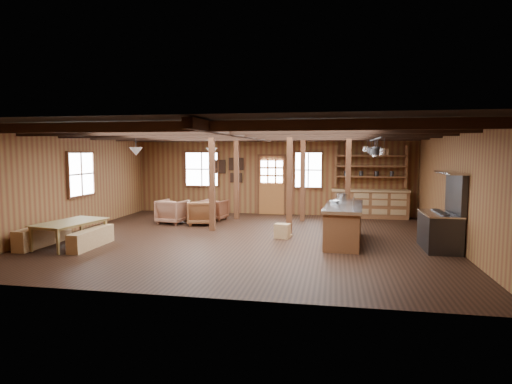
# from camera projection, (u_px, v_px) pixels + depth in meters

# --- Properties ---
(room) EXTENTS (10.04, 9.04, 2.84)m
(room) POSITION_uv_depth(u_px,v_px,m) (246.00, 185.00, 10.90)
(room) COLOR black
(room) RESTS_ON ground
(ceiling_joists) EXTENTS (9.80, 8.82, 0.18)m
(ceiling_joists) POSITION_uv_depth(u_px,v_px,m) (248.00, 135.00, 10.96)
(ceiling_joists) COLOR black
(ceiling_joists) RESTS_ON ceiling
(timber_posts) EXTENTS (3.95, 2.35, 2.80)m
(timber_posts) POSITION_uv_depth(u_px,v_px,m) (277.00, 180.00, 12.85)
(timber_posts) COLOR #462614
(timber_posts) RESTS_ON floor
(back_door) EXTENTS (1.02, 0.08, 2.15)m
(back_door) POSITION_uv_depth(u_px,v_px,m) (272.00, 190.00, 15.31)
(back_door) COLOR brown
(back_door) RESTS_ON floor
(window_back_left) EXTENTS (1.32, 0.06, 1.32)m
(window_back_left) POSITION_uv_depth(u_px,v_px,m) (202.00, 169.00, 15.72)
(window_back_left) COLOR white
(window_back_left) RESTS_ON wall_back
(window_back_right) EXTENTS (1.02, 0.06, 1.32)m
(window_back_right) POSITION_uv_depth(u_px,v_px,m) (308.00, 170.00, 15.02)
(window_back_right) COLOR white
(window_back_right) RESTS_ON wall_back
(window_left) EXTENTS (0.14, 1.24, 1.32)m
(window_left) POSITION_uv_depth(u_px,v_px,m) (81.00, 174.00, 12.27)
(window_left) COLOR white
(window_left) RESTS_ON wall_back
(notice_boards) EXTENTS (1.08, 0.03, 0.90)m
(notice_boards) POSITION_uv_depth(u_px,v_px,m) (231.00, 168.00, 15.51)
(notice_boards) COLOR silver
(notice_boards) RESTS_ON wall_back
(back_counter) EXTENTS (2.55, 0.60, 2.45)m
(back_counter) POSITION_uv_depth(u_px,v_px,m) (370.00, 200.00, 14.48)
(back_counter) COLOR brown
(back_counter) RESTS_ON floor
(pendant_lamps) EXTENTS (1.86, 2.36, 0.66)m
(pendant_lamps) POSITION_uv_depth(u_px,v_px,m) (176.00, 151.00, 12.21)
(pendant_lamps) COLOR #313134
(pendant_lamps) RESTS_ON ceiling
(pot_rack) EXTENTS (0.39, 3.00, 0.45)m
(pot_rack) POSITION_uv_depth(u_px,v_px,m) (374.00, 150.00, 10.65)
(pot_rack) COLOR #313134
(pot_rack) RESTS_ON ceiling
(kitchen_island) EXTENTS (1.05, 2.56, 1.20)m
(kitchen_island) POSITION_uv_depth(u_px,v_px,m) (344.00, 223.00, 10.55)
(kitchen_island) COLOR brown
(kitchen_island) RESTS_ON floor
(step_stool) EXTENTS (0.47, 0.38, 0.38)m
(step_stool) POSITION_uv_depth(u_px,v_px,m) (282.00, 231.00, 11.11)
(step_stool) COLOR #976D44
(step_stool) RESTS_ON floor
(commercial_range) EXTENTS (0.77, 1.45, 1.80)m
(commercial_range) POSITION_uv_depth(u_px,v_px,m) (442.00, 224.00, 9.77)
(commercial_range) COLOR #313134
(commercial_range) RESTS_ON floor
(dining_table) EXTENTS (1.23, 1.83, 0.60)m
(dining_table) POSITION_uv_depth(u_px,v_px,m) (72.00, 234.00, 10.12)
(dining_table) COLOR olive
(dining_table) RESTS_ON floor
(bench_wall) EXTENTS (0.33, 1.75, 0.48)m
(bench_wall) POSITION_uv_depth(u_px,v_px,m) (43.00, 235.00, 10.26)
(bench_wall) COLOR #976D44
(bench_wall) RESTS_ON floor
(bench_aisle) EXTENTS (0.29, 1.56, 0.43)m
(bench_aisle) POSITION_uv_depth(u_px,v_px,m) (91.00, 238.00, 10.04)
(bench_aisle) COLOR #976D44
(bench_aisle) RESTS_ON floor
(armchair_a) EXTENTS (0.99, 1.00, 0.75)m
(armchair_a) POSITION_uv_depth(u_px,v_px,m) (201.00, 213.00, 13.15)
(armchair_a) COLOR brown
(armchair_a) RESTS_ON floor
(armchair_b) EXTENTS (0.84, 0.86, 0.68)m
(armchair_b) POSITION_uv_depth(u_px,v_px,m) (215.00, 210.00, 14.09)
(armchair_b) COLOR #5B2E1B
(armchair_b) RESTS_ON floor
(armchair_c) EXTENTS (0.94, 0.96, 0.75)m
(armchair_c) POSITION_uv_depth(u_px,v_px,m) (173.00, 211.00, 13.38)
(armchair_c) COLOR brown
(armchair_c) RESTS_ON floor
(counter_pot) EXTENTS (0.31, 0.31, 0.19)m
(counter_pot) POSITION_uv_depth(u_px,v_px,m) (342.00, 197.00, 11.48)
(counter_pot) COLOR silver
(counter_pot) RESTS_ON kitchen_island
(bowl) EXTENTS (0.33, 0.33, 0.06)m
(bowl) POSITION_uv_depth(u_px,v_px,m) (335.00, 201.00, 10.94)
(bowl) COLOR silver
(bowl) RESTS_ON kitchen_island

